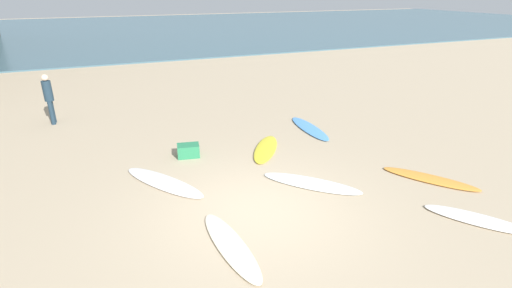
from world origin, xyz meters
The scene contains 11 objects.
ground_plane centered at (0.00, 0.00, 0.00)m, with size 120.00×120.00×0.00m, color tan.
ocean_water centered at (0.00, 37.50, 0.04)m, with size 120.00×40.00×0.08m, color #426675.
surfboard_0 centered at (4.26, -0.32, 0.03)m, with size 0.48×2.16×0.07m, color orange.
surfboard_1 centered at (-0.88, -0.87, 0.03)m, with size 0.49×2.19×0.06m, color beige.
surfboard_2 centered at (-1.54, 1.92, 0.03)m, with size 0.57×2.44×0.06m, color silver.
surfboard_3 centered at (1.58, 0.56, 0.03)m, with size 0.59×2.33×0.06m, color white.
surfboard_4 centered at (1.43, 2.79, 0.04)m, with size 0.57×2.00×0.08m, color yellow.
surfboard_5 centered at (3.79, -1.96, 0.03)m, with size 0.50×1.91×0.07m, color white.
surfboard_6 centered at (3.39, 3.78, 0.04)m, with size 0.54×2.31×0.07m, color #5399E5.
beachgoer_near centered at (-4.15, 7.55, 0.91)m, with size 0.29×0.34×1.64m.
beach_cooler centered at (-0.65, 3.20, 0.17)m, with size 0.57×0.39×0.34m, color #287F51.
Camera 1 is at (-2.58, -6.09, 4.20)m, focal length 26.81 mm.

